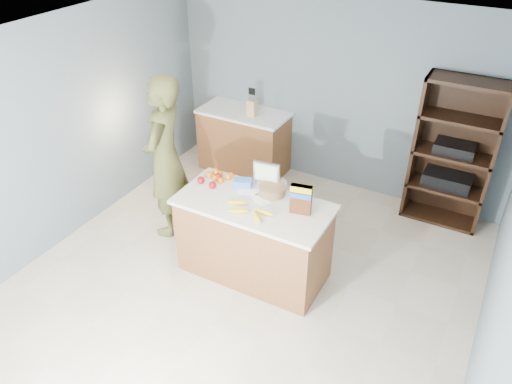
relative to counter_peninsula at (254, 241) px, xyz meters
The scene contains 15 objects.
floor 0.51m from the counter_peninsula, 90.00° to the right, with size 4.50×5.00×0.02m, color beige.
walls 1.27m from the counter_peninsula, 90.00° to the right, with size 4.52×5.02×2.51m.
counter_peninsula is the anchor object (origin of this frame).
back_cabinet 2.25m from the counter_peninsula, 122.28° to the left, with size 1.24×0.62×0.90m.
shelving_unit 2.61m from the counter_peninsula, 52.89° to the left, with size 0.90×0.40×1.80m.
person 1.40m from the counter_peninsula, 169.36° to the left, with size 0.70×0.46×1.92m, color #505127.
knife_block 2.18m from the counter_peninsula, 119.49° to the left, with size 0.12×0.10×0.31m.
envelopes 0.50m from the counter_peninsula, 114.37° to the left, with size 0.42×0.27×0.00m.
bananas 0.54m from the counter_peninsula, 76.00° to the right, with size 0.53×0.28×0.05m.
apples 0.78m from the counter_peninsula, behind, with size 0.24×0.25×0.08m.
oranges 0.80m from the counter_peninsula, 157.79° to the left, with size 0.29×0.20×0.07m.
blue_carton 0.62m from the counter_peninsula, 138.30° to the left, with size 0.18×0.12×0.08m, color blue.
salad_bowl 0.60m from the counter_peninsula, 70.12° to the left, with size 0.30×0.30×0.13m.
tv 0.72m from the counter_peninsula, 95.04° to the left, with size 0.28×0.12×0.28m.
cereal_box 0.82m from the counter_peninsula, ahead, with size 0.21×0.11×0.30m.
Camera 1 is at (1.98, -3.28, 3.66)m, focal length 35.00 mm.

